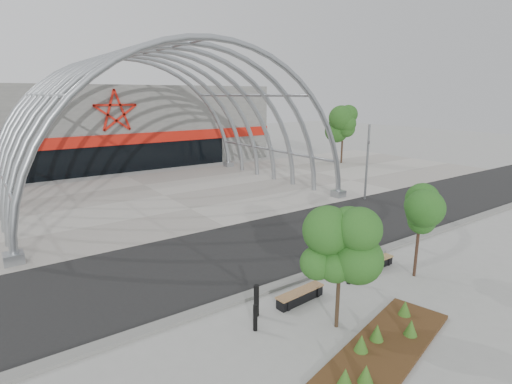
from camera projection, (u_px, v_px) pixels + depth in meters
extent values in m
plane|color=#9A9B95|center=(312.00, 272.00, 16.53)|extent=(140.00, 140.00, 0.00)
cube|color=black|center=(262.00, 246.00, 19.30)|extent=(140.00, 7.00, 0.02)
cube|color=#9D968D|center=(164.00, 196.00, 28.82)|extent=(60.00, 17.00, 0.04)
cube|color=slate|center=(316.00, 272.00, 16.31)|extent=(60.00, 0.50, 0.12)
cube|color=slate|center=(95.00, 125.00, 42.16)|extent=(34.00, 15.00, 8.00)
cube|color=black|center=(119.00, 159.00, 36.89)|extent=(22.00, 0.25, 2.60)
cube|color=red|center=(117.00, 140.00, 36.46)|extent=(34.00, 0.30, 1.00)
torus|color=#93989C|center=(216.00, 222.00, 22.88)|extent=(20.36, 0.36, 20.36)
torus|color=#93989C|center=(196.00, 212.00, 24.86)|extent=(20.36, 0.36, 20.36)
torus|color=#93989C|center=(179.00, 203.00, 26.85)|extent=(20.36, 0.36, 20.36)
torus|color=#93989C|center=(164.00, 196.00, 28.83)|extent=(20.36, 0.36, 20.36)
torus|color=#93989C|center=(152.00, 189.00, 30.81)|extent=(20.36, 0.36, 20.36)
torus|color=#93989C|center=(141.00, 184.00, 32.80)|extent=(20.36, 0.36, 20.36)
torus|color=#93989C|center=(131.00, 178.00, 34.78)|extent=(20.36, 0.36, 20.36)
cylinder|color=#93989C|center=(271.00, 150.00, 33.62)|extent=(0.20, 15.00, 0.20)
cylinder|color=#93989C|center=(245.00, 95.00, 31.10)|extent=(0.20, 15.00, 0.20)
cylinder|color=#93989C|center=(156.00, 50.00, 26.44)|extent=(0.20, 15.00, 0.20)
cylinder|color=#93989C|center=(43.00, 96.00, 23.19)|extent=(0.20, 15.00, 0.20)
cylinder|color=#93989C|center=(2.00, 176.00, 22.81)|extent=(0.20, 15.00, 0.20)
cube|color=#93989C|center=(14.00, 259.00, 17.22)|extent=(0.80, 0.80, 0.50)
cube|color=#93989C|center=(338.00, 194.00, 28.41)|extent=(0.80, 0.80, 0.50)
cube|color=#93989C|center=(229.00, 164.00, 40.32)|extent=(0.80, 0.80, 0.50)
cube|color=#3E2812|center=(386.00, 348.00, 11.48)|extent=(6.05, 3.15, 0.11)
cone|color=#3A6D21|center=(366.00, 374.00, 9.96)|extent=(0.40, 0.40, 0.50)
cone|color=#3A6D21|center=(377.00, 332.00, 11.70)|extent=(0.40, 0.40, 0.50)
cone|color=#3A6D21|center=(411.00, 327.00, 11.94)|extent=(0.40, 0.40, 0.50)
cone|color=#3A6D21|center=(361.00, 343.00, 11.20)|extent=(0.40, 0.40, 0.50)
cone|color=#3A6D21|center=(405.00, 308.00, 13.03)|extent=(0.40, 0.40, 0.50)
cone|color=#3A6D21|center=(345.00, 377.00, 9.84)|extent=(0.40, 0.40, 0.50)
cylinder|color=slate|center=(367.00, 163.00, 27.29)|extent=(0.15, 0.15, 5.19)
imported|color=black|center=(368.00, 146.00, 27.02)|extent=(0.16, 0.73, 0.15)
cylinder|color=black|center=(338.00, 298.00, 12.40)|extent=(0.12, 0.12, 1.96)
ellipsoid|color=#1C5018|center=(341.00, 245.00, 11.97)|extent=(1.68, 1.68, 2.14)
cylinder|color=black|center=(416.00, 255.00, 15.94)|extent=(0.12, 0.12, 1.83)
ellipsoid|color=#194E17|center=(420.00, 215.00, 15.54)|extent=(1.52, 1.52, 2.00)
cube|color=black|center=(300.00, 297.00, 14.11)|extent=(2.00, 0.53, 0.34)
cube|color=black|center=(285.00, 303.00, 13.65)|extent=(0.15, 0.44, 0.40)
cube|color=black|center=(314.00, 290.00, 14.56)|extent=(0.15, 0.44, 0.40)
cube|color=brown|center=(300.00, 291.00, 14.06)|extent=(2.05, 0.60, 0.06)
cube|color=black|center=(376.00, 265.00, 16.84)|extent=(1.82, 0.40, 0.31)
cube|color=black|center=(366.00, 268.00, 16.44)|extent=(0.12, 0.40, 0.36)
cube|color=black|center=(386.00, 260.00, 17.23)|extent=(0.12, 0.40, 0.36)
cube|color=olive|center=(376.00, 260.00, 16.79)|extent=(1.86, 0.46, 0.05)
cylinder|color=black|center=(255.00, 318.00, 12.32)|extent=(0.14, 0.14, 0.87)
cylinder|color=black|center=(256.00, 301.00, 13.12)|extent=(0.18, 0.18, 1.10)
cylinder|color=black|center=(349.00, 270.00, 15.37)|extent=(0.18, 0.18, 1.11)
cylinder|color=black|center=(365.00, 251.00, 17.30)|extent=(0.18, 0.18, 1.11)
cylinder|color=black|center=(366.00, 244.00, 18.24)|extent=(0.15, 0.15, 0.94)
cylinder|color=black|center=(342.00, 149.00, 42.20)|extent=(0.20, 0.20, 3.03)
ellipsoid|color=#1A4615|center=(343.00, 123.00, 41.55)|extent=(2.70, 2.70, 3.30)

